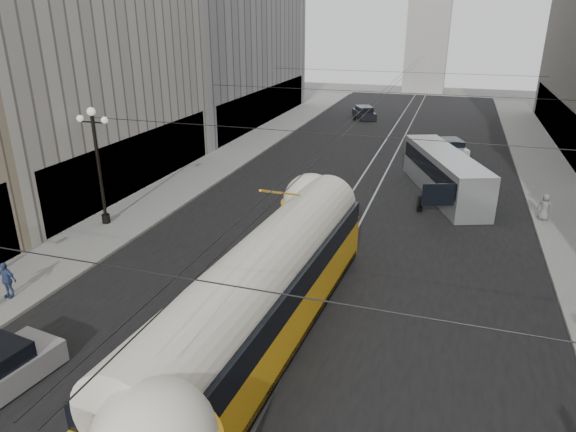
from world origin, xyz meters
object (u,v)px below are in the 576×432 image
Objects in this scene: pedestrian_sidewalk_right at (545,207)px; streetcar at (264,291)px; pedestrian_sidewalk_left at (6,280)px; city_bus at (444,172)px.

streetcar is at bearing 72.51° from pedestrian_sidewalk_right.
pedestrian_sidewalk_left reaches higher than pedestrian_sidewalk_right.
city_bus is (5.40, 18.62, -0.45)m from streetcar.
streetcar is 1.62× the size of city_bus.
city_bus reaches higher than pedestrian_sidewalk_left.
pedestrian_sidewalk_left is (-10.85, -0.72, -1.03)m from streetcar.
pedestrian_sidewalk_left is (-16.25, -19.34, -0.58)m from city_bus.
pedestrian_sidewalk_right is 27.11m from pedestrian_sidewalk_left.
city_bus is 6.52m from pedestrian_sidewalk_right.
streetcar is 11.92× the size of pedestrian_sidewalk_right.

